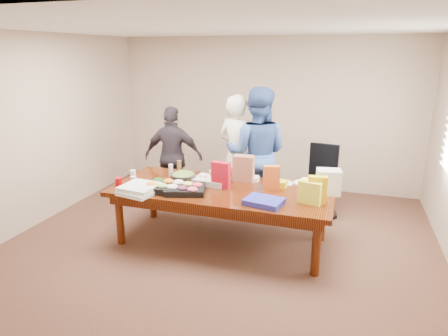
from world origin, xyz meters
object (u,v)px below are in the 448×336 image
(person_center, at_px, (237,154))
(person_right, at_px, (256,153))
(office_chair, at_px, (321,184))
(salad_bowl, at_px, (183,178))
(conference_table, at_px, (222,215))
(sheet_cake, at_px, (211,181))

(person_center, distance_m, person_right, 0.34)
(office_chair, distance_m, salad_bowl, 2.12)
(conference_table, xyz_separation_m, person_center, (-0.11, 1.11, 0.54))
(sheet_cake, xyz_separation_m, salad_bowl, (-0.38, -0.06, 0.02))
(conference_table, height_order, office_chair, office_chair)
(conference_table, relative_size, salad_bowl, 8.12)
(office_chair, relative_size, person_right, 0.53)
(office_chair, xyz_separation_m, person_center, (-1.28, -0.17, 0.39))
(conference_table, distance_m, salad_bowl, 0.72)
(conference_table, bearing_deg, person_center, 95.92)
(sheet_cake, relative_size, salad_bowl, 1.28)
(office_chair, bearing_deg, salad_bowl, -136.19)
(office_chair, height_order, sheet_cake, office_chair)
(conference_table, height_order, salad_bowl, salad_bowl)
(office_chair, bearing_deg, person_right, -155.38)
(person_right, height_order, sheet_cake, person_right)
(office_chair, xyz_separation_m, salad_bowl, (-1.73, -1.19, 0.29))
(person_center, height_order, salad_bowl, person_center)
(person_center, relative_size, person_right, 0.94)
(person_center, xyz_separation_m, person_right, (0.32, -0.09, 0.06))
(person_center, relative_size, salad_bowl, 5.30)
(sheet_cake, height_order, salad_bowl, salad_bowl)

